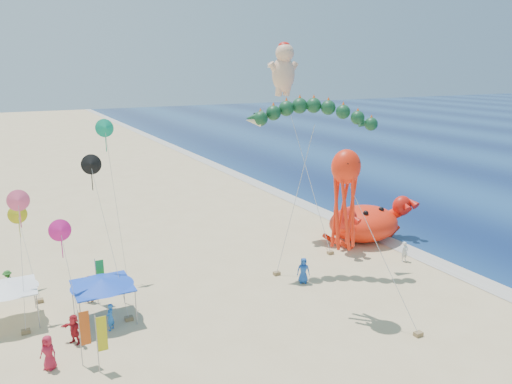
# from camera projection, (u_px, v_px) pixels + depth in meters

# --- Properties ---
(ground) EXTENTS (320.00, 320.00, 0.00)m
(ground) POSITION_uv_depth(u_px,v_px,m) (293.00, 281.00, 36.57)
(ground) COLOR #D1B784
(ground) RESTS_ON ground
(foam_strip) EXTENTS (320.00, 320.00, 0.00)m
(foam_strip) POSITION_uv_depth(u_px,v_px,m) (414.00, 253.00, 41.95)
(foam_strip) COLOR silver
(foam_strip) RESTS_ON ground
(crab_inflatable) EXTENTS (8.82, 6.14, 3.87)m
(crab_inflatable) POSITION_uv_depth(u_px,v_px,m) (365.00, 222.00, 44.63)
(crab_inflatable) COLOR #FF270D
(crab_inflatable) RESTS_ON ground
(dragon_kite) EXTENTS (9.76, 4.81, 12.69)m
(dragon_kite) POSITION_uv_depth(u_px,v_px,m) (313.00, 118.00, 36.11)
(dragon_kite) COLOR #0F3A20
(dragon_kite) RESTS_ON ground
(cherub_kite) EXTENTS (2.09, 7.91, 17.30)m
(cherub_kite) POSITION_uv_depth(u_px,v_px,m) (284.00, 68.00, 43.50)
(cherub_kite) COLOR #EEB691
(cherub_kite) RESTS_ON ground
(octopus_kite) EXTENTS (3.40, 5.57, 10.51)m
(octopus_kite) POSITION_uv_depth(u_px,v_px,m) (345.00, 192.00, 30.05)
(octopus_kite) COLOR #FF270D
(octopus_kite) RESTS_ON ground
(canopy_blue) EXTENTS (3.78, 3.78, 2.71)m
(canopy_blue) POSITION_uv_depth(u_px,v_px,m) (102.00, 283.00, 30.46)
(canopy_blue) COLOR gray
(canopy_blue) RESTS_ON ground
(canopy_white) EXTENTS (3.53, 3.53, 2.71)m
(canopy_white) POSITION_uv_depth(u_px,v_px,m) (7.00, 286.00, 29.97)
(canopy_white) COLOR gray
(canopy_white) RESTS_ON ground
(feather_flags) EXTENTS (7.69, 7.84, 3.20)m
(feather_flags) POSITION_uv_depth(u_px,v_px,m) (64.00, 307.00, 28.28)
(feather_flags) COLOR gray
(feather_flags) RESTS_ON ground
(beachgoers) EXTENTS (30.45, 12.01, 1.89)m
(beachgoers) POSITION_uv_depth(u_px,v_px,m) (116.00, 303.00, 31.27)
(beachgoers) COLOR blue
(beachgoers) RESTS_ON ground
(small_kites) EXTENTS (7.56, 10.90, 11.71)m
(small_kites) POSITION_uv_depth(u_px,v_px,m) (62.00, 199.00, 31.99)
(small_kites) COLOR #EE1A86
(small_kites) RESTS_ON ground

